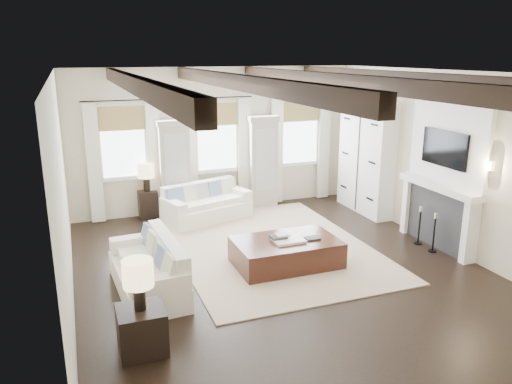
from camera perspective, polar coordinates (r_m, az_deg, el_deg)
name	(u,v)px	position (r m, az deg, el deg)	size (l,w,h in m)	color
ground	(281,271)	(8.38, 2.92, -8.95)	(7.50, 7.50, 0.00)	black
room_shell	(302,146)	(8.90, 5.23, 5.23)	(6.54, 7.54, 3.22)	beige
area_rug	(270,246)	(9.33, 1.64, -6.25)	(3.45, 4.70, 0.02)	#B9A58D
sofa_back	(206,205)	(10.79, -5.77, -1.51)	(2.01, 1.35, 0.79)	white
sofa_left	(151,270)	(7.75, -11.87, -8.75)	(0.97, 1.95, 0.82)	white
ottoman	(286,253)	(8.50, 3.46, -6.93)	(1.73, 1.08, 0.45)	black
tray	(289,240)	(8.36, 3.75, -5.51)	(0.50, 0.38, 0.04)	white
book_lower	(279,237)	(8.38, 2.60, -5.15)	(0.26, 0.20, 0.04)	#262628
book_upper	(283,235)	(8.38, 3.05, -4.90)	(0.22, 0.17, 0.03)	beige
book_loose	(312,238)	(8.49, 6.47, -5.28)	(0.24, 0.18, 0.03)	#262628
side_table_front	(142,330)	(6.35, -12.93, -15.13)	(0.56, 0.56, 0.56)	black
lamp_front	(138,276)	(6.02, -13.33, -9.35)	(0.36, 0.36, 0.63)	black
side_table_back	(148,204)	(11.14, -12.25, -1.36)	(0.40, 0.40, 0.60)	black
lamp_back	(146,172)	(10.96, -12.46, 2.25)	(0.36, 0.36, 0.62)	black
candlestick_near	(434,236)	(9.58, 19.65, -4.74)	(0.15, 0.15, 0.73)	black
candlestick_far	(419,229)	(9.87, 18.15, -3.99)	(0.15, 0.15, 0.74)	black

